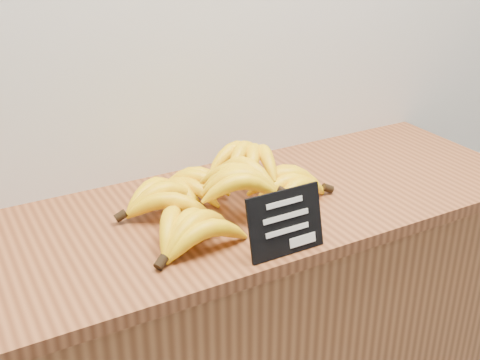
# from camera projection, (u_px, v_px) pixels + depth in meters

# --- Properties ---
(counter_top) EXTENTS (1.56, 0.54, 0.03)m
(counter_top) POSITION_uv_depth(u_px,v_px,m) (230.00, 212.00, 1.42)
(counter_top) COLOR brown
(counter_top) RESTS_ON counter
(chalkboard_sign) EXTENTS (0.17, 0.04, 0.13)m
(chalkboard_sign) POSITION_uv_depth(u_px,v_px,m) (286.00, 223.00, 1.21)
(chalkboard_sign) COLOR black
(chalkboard_sign) RESTS_ON counter_top
(banana_pile) EXTENTS (0.51, 0.37, 0.13)m
(banana_pile) POSITION_uv_depth(u_px,v_px,m) (221.00, 191.00, 1.38)
(banana_pile) COLOR yellow
(banana_pile) RESTS_ON counter_top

